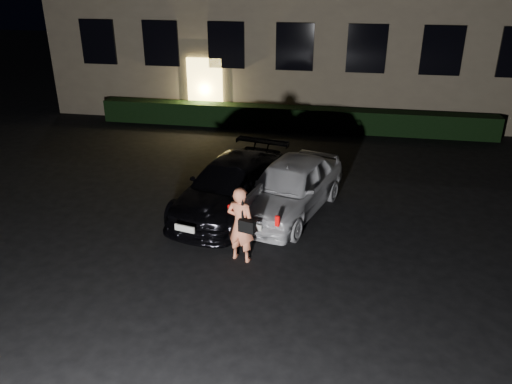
# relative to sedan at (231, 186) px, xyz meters

# --- Properties ---
(ground) EXTENTS (80.00, 80.00, 0.00)m
(ground) POSITION_rel_sedan_xyz_m (0.66, -3.19, -0.64)
(ground) COLOR black
(ground) RESTS_ON ground
(hedge) EXTENTS (15.00, 0.70, 0.85)m
(hedge) POSITION_rel_sedan_xyz_m (0.66, 7.31, -0.22)
(hedge) COLOR black
(hedge) RESTS_ON ground
(sedan) EXTENTS (2.71, 4.71, 1.28)m
(sedan) POSITION_rel_sedan_xyz_m (0.00, 0.00, 0.00)
(sedan) COLOR black
(sedan) RESTS_ON ground
(hatch) EXTENTS (2.77, 4.37, 1.39)m
(hatch) POSITION_rel_sedan_xyz_m (1.47, 0.11, 0.05)
(hatch) COLOR silver
(hatch) RESTS_ON ground
(man) EXTENTS (0.69, 0.55, 1.65)m
(man) POSITION_rel_sedan_xyz_m (0.75, -2.33, 0.19)
(man) COLOR #FF8B62
(man) RESTS_ON ground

